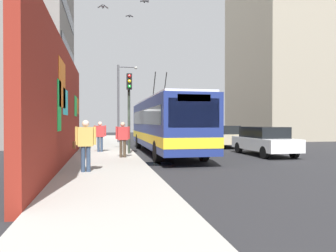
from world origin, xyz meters
TOP-DOWN VIEW (x-y plane):
  - ground_plane at (0.00, 0.00)m, footprint 80.00×80.00m
  - sidewalk_slab at (0.00, 1.60)m, footprint 48.00×3.20m
  - graffiti_wall at (-3.70, 3.35)m, footprint 14.59×0.32m
  - building_far_left at (10.02, 9.20)m, footprint 10.59×9.42m
  - building_far_right at (14.63, -17.00)m, footprint 11.42×7.34m
  - city_bus at (0.77, -1.80)m, footprint 12.17×2.50m
  - parked_car_white at (-1.25, -7.00)m, footprint 4.65×1.86m
  - parked_car_champagne at (4.95, -7.00)m, footprint 4.89×1.92m
  - parked_car_dark_gray at (11.42, -7.00)m, footprint 4.76×1.89m
  - parked_car_red at (17.49, -7.00)m, footprint 4.15×1.75m
  - pedestrian_near_wall at (-6.23, 2.31)m, footprint 0.23×0.77m
  - pedestrian_midblock at (1.12, 1.89)m, footprint 0.23×0.76m
  - pedestrian_at_curb at (-2.05, 0.79)m, footprint 0.23×0.68m
  - traffic_light at (-0.33, 0.35)m, footprint 0.49×0.28m
  - street_lamp at (9.60, 0.26)m, footprint 0.44×1.71m
  - flying_pigeons at (2.19, -0.02)m, footprint 7.08×3.15m
  - curbside_puddle at (-3.54, -0.60)m, footprint 1.46×1.46m

SIDE VIEW (x-z plane):
  - ground_plane at x=0.00m, z-range 0.00..0.00m
  - curbside_puddle at x=-3.54m, z-range 0.00..0.00m
  - sidewalk_slab at x=0.00m, z-range 0.00..0.15m
  - parked_car_red at x=17.49m, z-range 0.04..1.62m
  - parked_car_white at x=-1.25m, z-range 0.05..1.63m
  - parked_car_dark_gray at x=11.42m, z-range 0.05..1.63m
  - parked_car_champagne at x=4.95m, z-range 0.05..1.63m
  - pedestrian_at_curb at x=-2.05m, z-range 0.30..1.99m
  - pedestrian_midblock at x=1.12m, z-range 0.30..2.01m
  - pedestrian_near_wall at x=-6.23m, z-range 0.31..2.06m
  - city_bus at x=0.77m, z-range -0.71..4.24m
  - graffiti_wall at x=-3.70m, z-range 0.00..4.92m
  - traffic_light at x=-0.33m, z-range 0.89..5.18m
  - street_lamp at x=9.60m, z-range 0.63..7.13m
  - building_far_left at x=10.02m, z-range 0.00..14.61m
  - flying_pigeons at x=2.19m, z-range 7.86..9.98m
  - building_far_right at x=14.63m, z-range 0.00..19.19m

